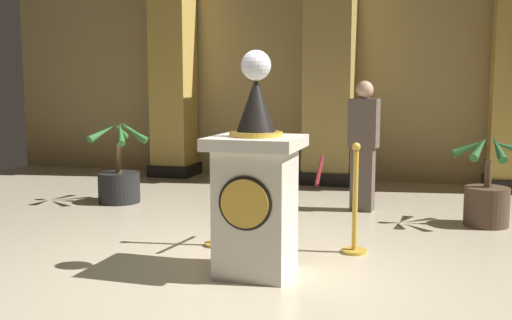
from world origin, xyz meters
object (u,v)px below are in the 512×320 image
Objects in this scene: stanchion_near at (355,214)px; bystander_guest at (363,143)px; pedestal_clock at (256,188)px; potted_palm_left at (119,178)px; potted_palm_right at (487,195)px; stanchion_far at (216,209)px.

stanchion_near is 2.02m from bystander_guest.
pedestal_clock is 1.14× the size of bystander_guest.
potted_palm_left is (-2.66, 2.40, -0.40)m from pedestal_clock.
bystander_guest is (-1.45, 0.42, 0.52)m from potted_palm_right.
stanchion_near is at bearing 50.08° from pedestal_clock.
potted_palm_right is at bearing -16.06° from bystander_guest.
potted_palm_left is at bearing 138.03° from pedestal_clock.
bystander_guest reaches higher than potted_palm_left.
stanchion_far is 0.64× the size of bystander_guest.
bystander_guest is at bearing 60.14° from stanchion_far.
pedestal_clock reaches higher than stanchion_near.
stanchion_near is 2.01m from potted_palm_right.
stanchion_near is 0.92× the size of potted_palm_left.
potted_palm_right reaches higher than stanchion_far.
potted_palm_left reaches higher than potted_palm_right.
bystander_guest reaches higher than stanchion_far.
bystander_guest is at bearing 163.94° from potted_palm_right.
bystander_guest reaches higher than stanchion_near.
bystander_guest is (1.20, 2.09, 0.50)m from stanchion_far.
stanchion_near is 1.36m from stanchion_far.
pedestal_clock is 1.77× the size of stanchion_near.
potted_palm_right is at bearing 49.84° from pedestal_clock.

